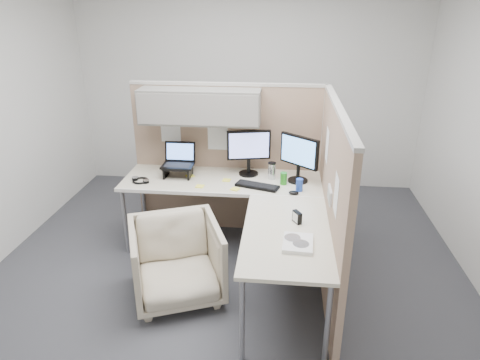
# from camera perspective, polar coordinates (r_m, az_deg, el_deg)

# --- Properties ---
(ground) EXTENTS (4.50, 4.50, 0.00)m
(ground) POSITION_cam_1_polar(r_m,az_deg,el_deg) (4.16, -1.77, -12.18)
(ground) COLOR #38383D
(ground) RESTS_ON ground
(partition_back) EXTENTS (2.00, 0.36, 1.63)m
(partition_back) POSITION_cam_1_polar(r_m,az_deg,el_deg) (4.45, -3.30, 5.96)
(partition_back) COLOR #9F7F68
(partition_back) RESTS_ON ground
(partition_right) EXTENTS (0.07, 2.03, 1.63)m
(partition_right) POSITION_cam_1_polar(r_m,az_deg,el_deg) (3.68, 11.96, -2.83)
(partition_right) COLOR #9F7F68
(partition_right) RESTS_ON ground
(desk) EXTENTS (2.00, 1.98, 0.73)m
(desk) POSITION_cam_1_polar(r_m,az_deg,el_deg) (3.91, 0.17, -2.92)
(desk) COLOR beige
(desk) RESTS_ON ground
(office_chair) EXTENTS (0.93, 0.90, 0.75)m
(office_chair) POSITION_cam_1_polar(r_m,az_deg,el_deg) (3.71, -8.49, -10.18)
(office_chair) COLOR #BCB495
(office_chair) RESTS_ON ground
(monitor_left) EXTENTS (0.44, 0.20, 0.47)m
(monitor_left) POSITION_cam_1_polar(r_m,az_deg,el_deg) (4.32, 1.18, 4.16)
(monitor_left) COLOR black
(monitor_left) RESTS_ON desk
(monitor_right) EXTENTS (0.36, 0.31, 0.47)m
(monitor_right) POSITION_cam_1_polar(r_m,az_deg,el_deg) (4.18, 7.87, 3.33)
(monitor_right) COLOR black
(monitor_right) RESTS_ON desk
(laptop_station) EXTENTS (0.31, 0.27, 0.33)m
(laptop_station) POSITION_cam_1_polar(r_m,az_deg,el_deg) (4.38, -8.22, 2.14)
(laptop_station) COLOR black
(laptop_station) RESTS_ON desk
(keyboard) EXTENTS (0.44, 0.26, 0.02)m
(keyboard) POSITION_cam_1_polar(r_m,az_deg,el_deg) (4.10, 2.31, -0.79)
(keyboard) COLOR black
(keyboard) RESTS_ON desk
(mouse) EXTENTS (0.10, 0.06, 0.03)m
(mouse) POSITION_cam_1_polar(r_m,az_deg,el_deg) (3.97, 7.18, -1.69)
(mouse) COLOR black
(mouse) RESTS_ON desk
(travel_mug) EXTENTS (0.08, 0.08, 0.17)m
(travel_mug) POSITION_cam_1_polar(r_m,az_deg,el_deg) (4.28, 4.27, 1.25)
(travel_mug) COLOR silver
(travel_mug) RESTS_ON desk
(soda_can_green) EXTENTS (0.07, 0.07, 0.12)m
(soda_can_green) POSITION_cam_1_polar(r_m,az_deg,el_deg) (4.04, 7.92, -0.65)
(soda_can_green) COLOR #1E3FA5
(soda_can_green) RESTS_ON desk
(soda_can_silver) EXTENTS (0.07, 0.07, 0.12)m
(soda_can_silver) POSITION_cam_1_polar(r_m,az_deg,el_deg) (4.17, 5.83, 0.21)
(soda_can_silver) COLOR #268C1E
(soda_can_silver) RESTS_ON desk
(sticky_note_a) EXTENTS (0.08, 0.08, 0.01)m
(sticky_note_a) POSITION_cam_1_polar(r_m,az_deg,el_deg) (4.13, -5.37, -0.83)
(sticky_note_a) COLOR #FDF042
(sticky_note_a) RESTS_ON desk
(sticky_note_b) EXTENTS (0.10, 0.10, 0.01)m
(sticky_note_b) POSITION_cam_1_polar(r_m,az_deg,el_deg) (4.05, -0.66, -1.22)
(sticky_note_b) COLOR #FDF042
(sticky_note_b) RESTS_ON desk
(sticky_note_c) EXTENTS (0.11, 0.11, 0.01)m
(sticky_note_c) POSITION_cam_1_polar(r_m,az_deg,el_deg) (4.39, -6.67, 0.55)
(sticky_note_c) COLOR #FDF042
(sticky_note_c) RESTS_ON desk
(sticky_note_d) EXTENTS (0.08, 0.08, 0.01)m
(sticky_note_d) POSITION_cam_1_polar(r_m,az_deg,el_deg) (4.26, -1.80, -0.01)
(sticky_note_d) COLOR #FDF042
(sticky_note_d) RESTS_ON desk
(headphones) EXTENTS (0.21, 0.21, 0.03)m
(headphones) POSITION_cam_1_polar(r_m,az_deg,el_deg) (4.34, -13.13, -0.04)
(headphones) COLOR black
(headphones) RESTS_ON desk
(paper_stack) EXTENTS (0.23, 0.29, 0.03)m
(paper_stack) POSITION_cam_1_polar(r_m,az_deg,el_deg) (3.18, 7.72, -8.34)
(paper_stack) COLOR white
(paper_stack) RESTS_ON desk
(desk_clock) EXTENTS (0.08, 0.10, 0.10)m
(desk_clock) POSITION_cam_1_polar(r_m,az_deg,el_deg) (3.47, 7.61, -4.92)
(desk_clock) COLOR black
(desk_clock) RESTS_ON desk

